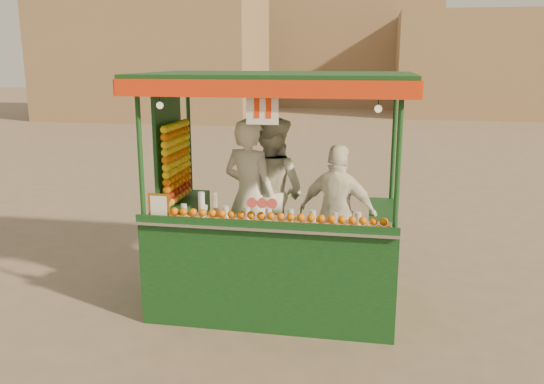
% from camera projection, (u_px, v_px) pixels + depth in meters
% --- Properties ---
extents(ground, '(90.00, 90.00, 0.00)m').
position_uv_depth(ground, '(241.00, 292.00, 6.93)').
color(ground, '#6A5C4C').
rests_on(ground, ground).
extents(building_left, '(10.00, 6.00, 6.00)m').
position_uv_depth(building_left, '(155.00, 54.00, 26.96)').
color(building_left, '#8B6E4F').
rests_on(building_left, ground).
extents(building_right, '(9.00, 6.00, 5.00)m').
position_uv_depth(building_right, '(489.00, 65.00, 28.09)').
color(building_right, '#8B6E4F').
rests_on(building_right, ground).
extents(building_center, '(14.00, 7.00, 7.00)m').
position_uv_depth(building_center, '(321.00, 47.00, 35.18)').
color(building_center, '#8B6E4F').
rests_on(building_center, ground).
extents(juice_cart, '(2.92, 1.89, 2.65)m').
position_uv_depth(juice_cart, '(269.00, 235.00, 6.36)').
color(juice_cart, '#0E3515').
rests_on(juice_cart, ground).
extents(vendor_left, '(0.78, 0.65, 1.84)m').
position_uv_depth(vendor_left, '(250.00, 196.00, 6.62)').
color(vendor_left, white).
rests_on(vendor_left, ground).
extents(vendor_middle, '(1.13, 1.06, 1.84)m').
position_uv_depth(vendor_middle, '(272.00, 192.00, 6.81)').
color(vendor_middle, beige).
rests_on(vendor_middle, ground).
extents(vendor_right, '(0.99, 0.61, 1.58)m').
position_uv_depth(vendor_right, '(338.00, 214.00, 6.34)').
color(vendor_right, white).
rests_on(vendor_right, ground).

